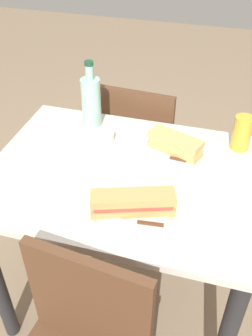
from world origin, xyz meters
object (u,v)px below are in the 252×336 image
plate_near (174,153)px  dining_table (126,201)px  knife_far (138,222)px  beer_glass (242,133)px  baguette_sandwich_far (133,203)px  knife_near (170,158)px  plate_far (133,212)px  water_bottle (91,101)px  olive_bowl (103,136)px  baguette_sandwich_near (175,144)px  chair_near (139,146)px

plate_near → dining_table: bearing=46.2°
dining_table → plate_near: (-0.15, -0.15, 0.15)m
knife_far → beer_glass: size_ratio=1.33×
plate_near → baguette_sandwich_far: size_ratio=0.85×
dining_table → knife_near: (-0.14, -0.10, 0.16)m
knife_near → plate_far: size_ratio=0.79×
dining_table → water_bottle: (0.23, -0.28, 0.25)m
dining_table → knife_near: bearing=-143.3°
baguette_sandwich_far → water_bottle: 0.56m
baguette_sandwich_far → plate_far: bearing=-63.4°
plate_far → knife_far: (-0.03, 0.05, 0.01)m
olive_bowl → baguette_sandwich_near: bearing=175.2°
dining_table → baguette_sandwich_near: 0.28m
chair_near → knife_far: 0.88m
knife_far → beer_glass: (-0.28, -0.51, 0.05)m
chair_near → beer_glass: bearing=147.9°
plate_near → knife_near: knife_near is taller
plate_far → chair_near: bearing=-77.7°
chair_near → baguette_sandwich_far: bearing=102.3°
dining_table → plate_far: 0.26m
knife_near → baguette_sandwich_far: 0.31m
baguette_sandwich_near → baguette_sandwich_far: (0.07, 0.35, 0.00)m
plate_near → water_bottle: water_bottle is taller
plate_near → knife_far: 0.40m
water_bottle → plate_near: bearing=161.6°
chair_near → baguette_sandwich_near: size_ratio=3.93×
baguette_sandwich_near → plate_far: size_ratio=0.94×
chair_near → baguette_sandwich_near: 0.58m
water_bottle → olive_bowl: water_bottle is taller
dining_table → olive_bowl: olive_bowl is taller
plate_far → beer_glass: size_ratio=1.69×
baguette_sandwich_far → beer_glass: beer_glass is taller
baguette_sandwich_far → beer_glass: bearing=-123.5°
baguette_sandwich_near → plate_near: bearing=-90.0°
plate_far → olive_bowl: size_ratio=2.51×
baguette_sandwich_far → beer_glass: size_ratio=1.98×
plate_near → knife_near: 0.05m
plate_near → olive_bowl: 0.29m
chair_near → knife_near: bearing=116.6°
plate_far → baguette_sandwich_near: bearing=-101.4°
knife_near → plate_far: bearing=78.1°
baguette_sandwich_far → plate_near: bearing=-101.4°
plate_near → baguette_sandwich_near: baguette_sandwich_near is taller
water_bottle → chair_near: bearing=-115.9°
baguette_sandwich_far → knife_far: 0.06m
knife_near → beer_glass: bearing=-146.1°
beer_glass → knife_far: bearing=61.5°
plate_near → water_bottle: bearing=-18.4°
chair_near → olive_bowl: bearing=81.4°
chair_near → water_bottle: 0.50m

